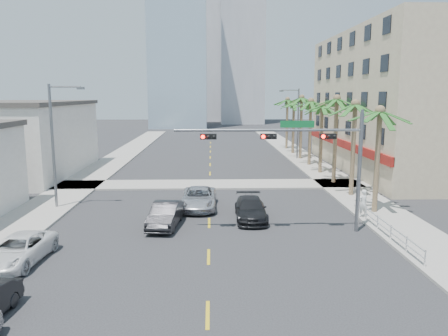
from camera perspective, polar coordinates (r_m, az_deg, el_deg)
The scene contains 26 objects.
ground at distance 19.27m, azimuth -2.10°, elevation -15.81°, with size 260.00×260.00×0.00m, color #262628.
sidewalk_right at distance 40.08m, azimuth 15.56°, elevation -2.56°, with size 4.00×120.00×0.15m, color gray.
sidewalk_left at distance 40.18m, azimuth -19.28°, elevation -2.72°, with size 4.00×120.00×0.15m, color gray.
sidewalk_cross at distance 40.25m, azimuth -1.87°, elevation -2.16°, with size 80.00×4.00×0.15m, color gray.
building_right at distance 52.19m, azimuth 23.29°, elevation 7.97°, with size 15.25×28.00×15.00m.
building_left_far at distance 49.71m, azimuth -25.01°, elevation 3.30°, with size 11.00×18.00×7.20m, color beige.
tower_far_left at distance 113.80m, azimuth -6.04°, elevation 17.48°, with size 14.00×14.00×48.00m, color #99B2C6.
tower_far_right at distance 129.55m, azimuth 2.41°, elevation 19.23°, with size 12.00×12.00×60.00m, color #ADADB2.
tower_far_center at distance 143.01m, azimuth -3.02°, elevation 14.68°, with size 16.00×16.00×42.00m, color #ADADB2.
traffic_signal_mast at distance 26.17m, azimuth 10.74°, elevation 2.39°, with size 11.12×0.54×7.20m.
palm_tree_0 at distance 31.57m, azimuth 19.71°, elevation 6.89°, with size 4.80×4.80×7.80m.
palm_tree_1 at distance 36.45m, azimuth 16.77°, elevation 7.88°, with size 4.80×4.80×8.16m.
palm_tree_2 at distance 41.42m, azimuth 14.52°, elevation 8.61°, with size 4.80×4.80×8.52m.
palm_tree_3 at distance 46.45m, azimuth 12.71°, elevation 7.90°, with size 4.80×4.80×7.80m.
palm_tree_4 at distance 51.50m, azimuth 11.29°, elevation 8.47°, with size 4.80×4.80×8.16m.
palm_tree_5 at distance 56.58m, azimuth 10.12°, elevation 8.95°, with size 4.80×4.80×8.52m.
palm_tree_6 at distance 61.69m, azimuth 9.12°, elevation 8.37°, with size 4.80×4.80×7.80m.
palm_tree_7 at distance 66.80m, azimuth 8.29°, elevation 8.77°, with size 4.80×4.80×8.16m.
streetlight_left at distance 33.49m, azimuth -21.17°, elevation 3.45°, with size 2.55×0.25×9.00m.
streetlight_right at distance 56.55m, azimuth 9.44°, elevation 6.20°, with size 2.55×0.25×9.00m.
guardrail at distance 26.61m, azimuth 20.98°, elevation -7.64°, with size 0.08×8.08×1.00m.
car_parked_far at distance 24.14m, azimuth -25.31°, elevation -9.65°, with size 2.28×4.95×1.37m, color white.
car_lane_left at distance 27.94m, azimuth -7.68°, elevation -6.08°, with size 1.61×4.62×1.52m, color black.
car_lane_center at distance 32.09m, azimuth -3.33°, elevation -3.96°, with size 2.50×5.42×1.51m, color silver.
car_lane_right at distance 29.28m, azimuth 3.51°, elevation -5.36°, with size 2.01×4.95×1.44m, color black.
pedestrian at distance 30.73m, azimuth 17.69°, elevation -4.39°, with size 0.68×0.45×1.86m, color white.
Camera 1 is at (0.18, -17.41, 8.26)m, focal length 35.00 mm.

